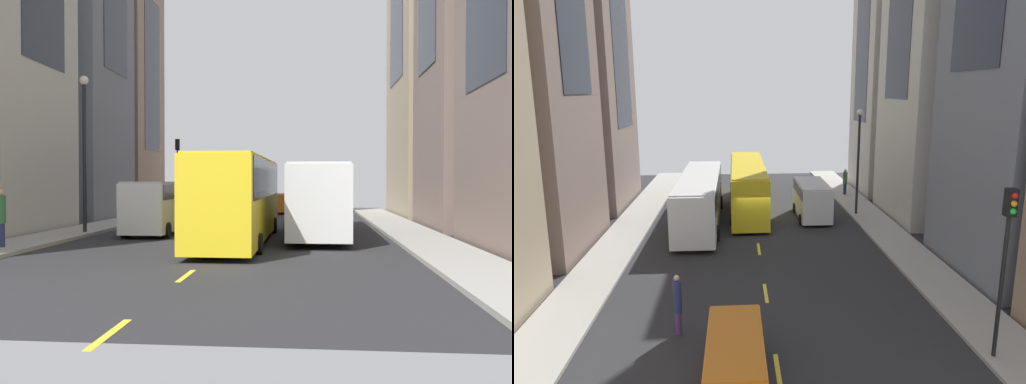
% 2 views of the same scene
% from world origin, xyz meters
% --- Properties ---
extents(ground_plane, '(43.08, 43.08, 0.00)m').
position_xyz_m(ground_plane, '(0.00, 0.00, 0.00)').
color(ground_plane, '#28282B').
extents(sidewalk_west, '(2.57, 44.00, 0.15)m').
position_xyz_m(sidewalk_west, '(-8.25, 0.00, 0.07)').
color(sidewalk_west, '#9E9B93').
rests_on(sidewalk_west, ground).
extents(sidewalk_east, '(2.57, 44.00, 0.15)m').
position_xyz_m(sidewalk_east, '(8.25, 0.00, 0.07)').
color(sidewalk_east, '#9E9B93').
rests_on(sidewalk_east, ground).
extents(lane_stripe_1, '(0.16, 2.00, 0.01)m').
position_xyz_m(lane_stripe_1, '(0.00, -15.00, 0.01)').
color(lane_stripe_1, yellow).
rests_on(lane_stripe_1, ground).
extents(lane_stripe_2, '(0.16, 2.00, 0.01)m').
position_xyz_m(lane_stripe_2, '(0.00, -9.00, 0.01)').
color(lane_stripe_2, yellow).
rests_on(lane_stripe_2, ground).
extents(lane_stripe_3, '(0.16, 2.00, 0.01)m').
position_xyz_m(lane_stripe_3, '(0.00, -3.00, 0.01)').
color(lane_stripe_3, yellow).
rests_on(lane_stripe_3, ground).
extents(lane_stripe_4, '(0.16, 2.00, 0.01)m').
position_xyz_m(lane_stripe_4, '(0.00, 3.00, 0.01)').
color(lane_stripe_4, yellow).
rests_on(lane_stripe_4, ground).
extents(lane_stripe_5, '(0.16, 2.00, 0.01)m').
position_xyz_m(lane_stripe_5, '(0.00, 9.00, 0.01)').
color(lane_stripe_5, yellow).
rests_on(lane_stripe_5, ground).
extents(lane_stripe_6, '(0.16, 2.00, 0.01)m').
position_xyz_m(lane_stripe_6, '(0.00, 15.00, 0.01)').
color(lane_stripe_6, yellow).
rests_on(lane_stripe_6, ground).
extents(lane_stripe_7, '(0.16, 2.00, 0.01)m').
position_xyz_m(lane_stripe_7, '(0.00, 21.00, 0.01)').
color(lane_stripe_7, yellow).
rests_on(lane_stripe_7, ground).
extents(building_west_2, '(7.03, 8.88, 27.42)m').
position_xyz_m(building_west_2, '(-13.22, 8.76, 13.71)').
color(building_west_2, '#7A665B').
rests_on(building_west_2, ground).
extents(building_east_3, '(7.38, 7.14, 27.77)m').
position_xyz_m(building_east_3, '(13.39, 12.34, 13.89)').
color(building_east_3, '#B7B2A8').
rests_on(building_east_3, ground).
extents(city_bus_white, '(2.80, 12.91, 3.35)m').
position_xyz_m(city_bus_white, '(-3.71, 2.64, 2.01)').
color(city_bus_white, silver).
rests_on(city_bus_white, ground).
extents(streetcar_yellow, '(2.70, 13.36, 3.59)m').
position_xyz_m(streetcar_yellow, '(-0.36, 6.08, 2.12)').
color(streetcar_yellow, yellow).
rests_on(streetcar_yellow, ground).
extents(delivery_van_white, '(2.25, 5.15, 2.58)m').
position_xyz_m(delivery_van_white, '(4.12, 3.38, 1.51)').
color(delivery_van_white, white).
rests_on(delivery_van_white, ground).
extents(car_orange_0, '(1.95, 4.61, 1.56)m').
position_xyz_m(car_orange_0, '(-1.38, -15.51, 0.92)').
color(car_orange_0, orange).
rests_on(car_orange_0, ground).
extents(pedestrian_crossing_mid, '(0.37, 0.37, 2.18)m').
position_xyz_m(pedestrian_crossing_mid, '(8.11, 10.20, 1.31)').
color(pedestrian_crossing_mid, navy).
rests_on(pedestrian_crossing_mid, ground).
extents(pedestrian_crossing_near, '(0.32, 0.32, 2.36)m').
position_xyz_m(pedestrian_crossing_near, '(-3.50, -12.34, 1.26)').
color(pedestrian_crossing_near, '#593372').
rests_on(pedestrian_crossing_near, ground).
extents(traffic_light_near_corner, '(0.32, 0.44, 5.82)m').
position_xyz_m(traffic_light_near_corner, '(7.37, -14.90, 4.20)').
color(traffic_light_near_corner, black).
rests_on(traffic_light_near_corner, ground).
extents(streetlamp_near, '(0.44, 0.44, 7.52)m').
position_xyz_m(streetlamp_near, '(7.47, 3.85, 4.72)').
color(streetlamp_near, black).
rests_on(streetlamp_near, ground).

